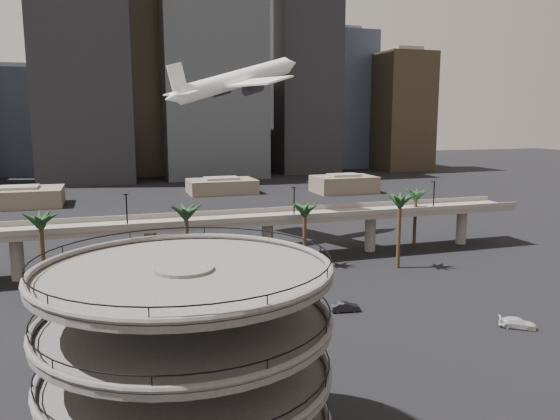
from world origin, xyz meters
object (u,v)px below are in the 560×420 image
object	(u,v)px
parking_ramp	(187,349)
car_b	(345,307)
overpass	(211,226)
car_c	(517,323)
airborne_jet	(236,81)
car_a	(286,349)

from	to	relation	value
parking_ramp	car_b	distance (m)	39.49
overpass	car_c	distance (m)	54.45
overpass	airborne_jet	world-z (taller)	airborne_jet
parking_ramp	car_c	bearing A→B (deg)	19.02
overpass	car_b	world-z (taller)	overpass
parking_ramp	car_c	xyz separation A→B (m)	(45.17, 15.57, -9.16)
airborne_jet	car_c	bearing A→B (deg)	-92.71
car_b	car_c	world-z (taller)	car_b
airborne_jet	car_c	size ratio (longest dim) A/B	7.37
airborne_jet	car_a	world-z (taller)	airborne_jet
airborne_jet	car_c	world-z (taller)	airborne_jet
car_a	airborne_jet	bearing A→B (deg)	-2.60
airborne_jet	car_b	size ratio (longest dim) A/B	8.16
parking_ramp	airborne_jet	distance (m)	84.28
car_c	car_a	bearing A→B (deg)	121.78
airborne_jet	car_a	bearing A→B (deg)	-121.25
overpass	car_a	size ratio (longest dim) A/B	30.62
car_b	overpass	bearing A→B (deg)	31.24
parking_ramp	car_a	world-z (taller)	parking_ramp
overpass	car_b	xyz separation A→B (m)	(13.24, -30.95, -6.65)
overpass	car_a	xyz separation A→B (m)	(0.67, -41.89, -6.62)
parking_ramp	car_b	bearing A→B (deg)	46.91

